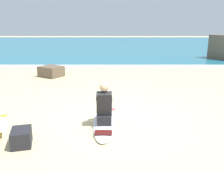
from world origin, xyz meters
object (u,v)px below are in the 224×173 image
object	(u,v)px
shoreline_rock	(52,71)
beach_bag	(23,137)
surfer_seated	(105,107)
surfboard_main	(106,120)

from	to	relation	value
shoreline_rock	beach_bag	distance (m)	6.24
surfer_seated	shoreline_rock	distance (m)	5.77
surfboard_main	shoreline_rock	world-z (taller)	shoreline_rock
surfer_seated	beach_bag	xyz separation A→B (m)	(-1.56, -0.97, -0.28)
shoreline_rock	beach_bag	world-z (taller)	shoreline_rock
beach_bag	surfboard_main	bearing A→B (deg)	35.96
surfer_seated	shoreline_rock	bearing A→B (deg)	115.78
surfer_seated	beach_bag	size ratio (longest dim) A/B	1.97
surfboard_main	surfer_seated	xyz separation A→B (m)	(-0.01, -0.17, 0.40)
surfer_seated	beach_bag	world-z (taller)	surfer_seated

